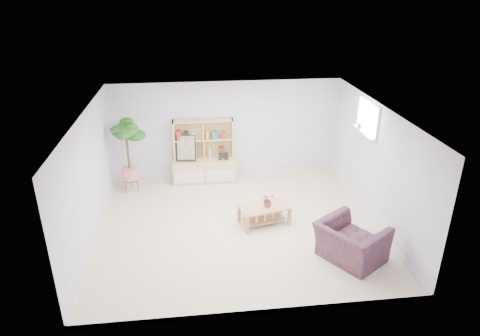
{
  "coord_description": "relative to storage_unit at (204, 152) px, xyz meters",
  "views": [
    {
      "loc": [
        -0.84,
        -7.35,
        4.56
      ],
      "look_at": [
        0.09,
        0.41,
        1.1
      ],
      "focal_mm": 32.0,
      "sensor_mm": 36.0,
      "label": 1
    }
  ],
  "objects": [
    {
      "name": "table_plant",
      "position": [
        1.17,
        -2.18,
        -0.23
      ],
      "size": [
        0.32,
        0.3,
        0.27
      ],
      "primitive_type": "imported",
      "rotation": [
        0.0,
        0.0,
        0.5
      ],
      "color": "#255C31",
      "rests_on": "coffee_table"
    },
    {
      "name": "poster",
      "position": [
        -0.42,
        -0.06,
        0.13
      ],
      "size": [
        0.47,
        0.16,
        0.64
      ],
      "primitive_type": null,
      "rotation": [
        0.0,
        0.0,
        -0.12
      ],
      "color": "yellow",
      "rests_on": "storage_unit"
    },
    {
      "name": "ceiling",
      "position": [
        0.57,
        -2.24,
        1.63
      ],
      "size": [
        5.5,
        5.0,
        0.01
      ],
      "primitive_type": "cube",
      "color": "white",
      "rests_on": "walls"
    },
    {
      "name": "storage_unit",
      "position": [
        0.0,
        0.0,
        0.0
      ],
      "size": [
        1.53,
        0.52,
        1.53
      ],
      "primitive_type": null,
      "color": "tan",
      "rests_on": "floor"
    },
    {
      "name": "floor",
      "position": [
        0.57,
        -2.24,
        -0.77
      ],
      "size": [
        5.5,
        5.0,
        0.01
      ],
      "primitive_type": "cube",
      "color": "beige",
      "rests_on": "ground"
    },
    {
      "name": "window",
      "position": [
        3.3,
        -1.64,
        1.23
      ],
      "size": [
        0.1,
        0.98,
        0.68
      ],
      "primitive_type": null,
      "color": "silver",
      "rests_on": "walls"
    },
    {
      "name": "walls",
      "position": [
        0.57,
        -2.24,
        0.43
      ],
      "size": [
        5.51,
        5.01,
        2.4
      ],
      "color": "silver",
      "rests_on": "floor"
    },
    {
      "name": "coffee_table",
      "position": [
        1.1,
        -2.18,
        -0.57
      ],
      "size": [
        1.07,
        0.75,
        0.4
      ],
      "primitive_type": null,
      "rotation": [
        0.0,
        0.0,
        0.24
      ],
      "color": "#AC7B54",
      "rests_on": "floor"
    },
    {
      "name": "toy_truck",
      "position": [
        0.47,
        -0.05,
        -0.11
      ],
      "size": [
        0.34,
        0.25,
        0.17
      ],
      "primitive_type": null,
      "rotation": [
        0.0,
        0.0,
        -0.13
      ],
      "color": "black",
      "rests_on": "storage_unit"
    },
    {
      "name": "window_sill",
      "position": [
        3.24,
        -1.64,
        0.91
      ],
      "size": [
        0.14,
        1.0,
        0.04
      ],
      "primitive_type": "cube",
      "color": "silver",
      "rests_on": "walls"
    },
    {
      "name": "floor_tree",
      "position": [
        -1.73,
        -0.37,
        0.1
      ],
      "size": [
        0.82,
        0.82,
        1.74
      ],
      "primitive_type": null,
      "rotation": [
        0.0,
        0.0,
        -0.35
      ],
      "color": "#124B0D",
      "rests_on": "floor"
    },
    {
      "name": "sill_plant",
      "position": [
        3.24,
        -1.43,
        1.05
      ],
      "size": [
        0.14,
        0.12,
        0.23
      ],
      "primitive_type": "imported",
      "rotation": [
        0.0,
        0.0,
        -0.11
      ],
      "color": "#124B0D",
      "rests_on": "window_sill"
    },
    {
      "name": "armchair",
      "position": [
        2.41,
        -3.56,
        -0.37
      ],
      "size": [
        1.38,
        1.42,
        0.8
      ],
      "primitive_type": "imported",
      "rotation": [
        0.0,
        0.0,
        2.16
      ],
      "color": "#15143E",
      "rests_on": "floor"
    },
    {
      "name": "baseboard",
      "position": [
        0.57,
        -2.24,
        -0.72
      ],
      "size": [
        5.5,
        5.0,
        0.1
      ],
      "primitive_type": null,
      "color": "silver",
      "rests_on": "floor"
    }
  ]
}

